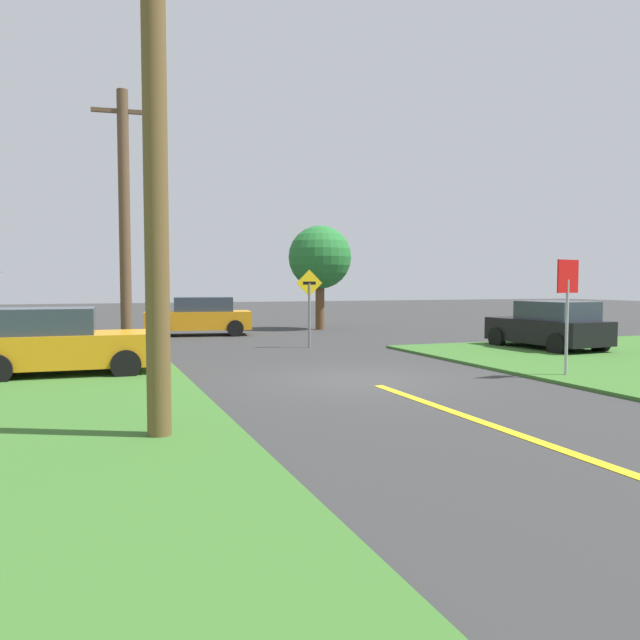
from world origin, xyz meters
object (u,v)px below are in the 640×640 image
object	(u,v)px
stop_sign	(567,295)
utility_pole_near	(155,134)
utility_pole_mid	(125,221)
car_on_crossroad	(549,326)
oak_tree_left	(320,258)
car_approaching_junction	(200,316)
parked_car_near_building	(60,343)
direction_sign	(309,299)

from	to	relation	value
stop_sign	utility_pole_near	bearing A→B (deg)	1.61
utility_pole_near	utility_pole_mid	world-z (taller)	utility_pole_near
stop_sign	utility_pole_near	xyz separation A→B (m)	(-9.42, -2.54, 2.28)
car_on_crossroad	oak_tree_left	xyz separation A→B (m)	(-3.73, 11.35, 2.60)
car_approaching_junction	car_on_crossroad	xyz separation A→B (m)	(9.68, -10.01, -0.00)
parked_car_near_building	utility_pole_mid	xyz separation A→B (m)	(1.72, 4.13, 3.28)
direction_sign	car_on_crossroad	bearing A→B (deg)	-26.87
direction_sign	stop_sign	bearing A→B (deg)	-68.99
stop_sign	parked_car_near_building	distance (m)	11.82
car_approaching_junction	parked_car_near_building	world-z (taller)	same
utility_pole_near	oak_tree_left	world-z (taller)	utility_pole_near
oak_tree_left	direction_sign	bearing A→B (deg)	-113.07
stop_sign	car_approaching_junction	bearing A→B (deg)	-81.95
direction_sign	utility_pole_near	bearing A→B (deg)	-119.14
car_approaching_junction	direction_sign	xyz separation A→B (m)	(2.63, -6.43, 0.85)
direction_sign	oak_tree_left	size ratio (longest dim) A/B	0.54
car_approaching_junction	car_on_crossroad	world-z (taller)	same
utility_pole_mid	stop_sign	bearing A→B (deg)	-42.56
utility_pole_mid	direction_sign	distance (m)	6.44
stop_sign	utility_pole_mid	size ratio (longest dim) A/B	0.34
parked_car_near_building	utility_pole_near	world-z (taller)	utility_pole_near
stop_sign	car_on_crossroad	size ratio (longest dim) A/B	0.67
car_approaching_junction	direction_sign	bearing A→B (deg)	120.64
utility_pole_mid	parked_car_near_building	bearing A→B (deg)	-112.60
utility_pole_mid	utility_pole_near	bearing A→B (deg)	-91.03
parked_car_near_building	direction_sign	size ratio (longest dim) A/B	1.50
car_on_crossroad	stop_sign	bearing A→B (deg)	138.41
car_on_crossroad	oak_tree_left	bearing A→B (deg)	14.14
car_on_crossroad	utility_pole_near	world-z (taller)	utility_pole_near
utility_pole_near	stop_sign	bearing A→B (deg)	15.11
direction_sign	oak_tree_left	world-z (taller)	oak_tree_left
car_on_crossroad	direction_sign	distance (m)	7.95
car_approaching_junction	utility_pole_mid	bearing A→B (deg)	71.17
stop_sign	utility_pole_near	world-z (taller)	utility_pole_near
car_approaching_junction	parked_car_near_building	xyz separation A→B (m)	(-5.05, -10.60, -0.00)
parked_car_near_building	stop_sign	bearing A→B (deg)	-19.45
direction_sign	oak_tree_left	bearing A→B (deg)	66.93
car_approaching_junction	oak_tree_left	world-z (taller)	oak_tree_left
parked_car_near_building	car_on_crossroad	world-z (taller)	same
parked_car_near_building	oak_tree_left	size ratio (longest dim) A/B	0.81
utility_pole_mid	direction_sign	xyz separation A→B (m)	(5.96, 0.03, -2.43)
stop_sign	parked_car_near_building	bearing A→B (deg)	-35.11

